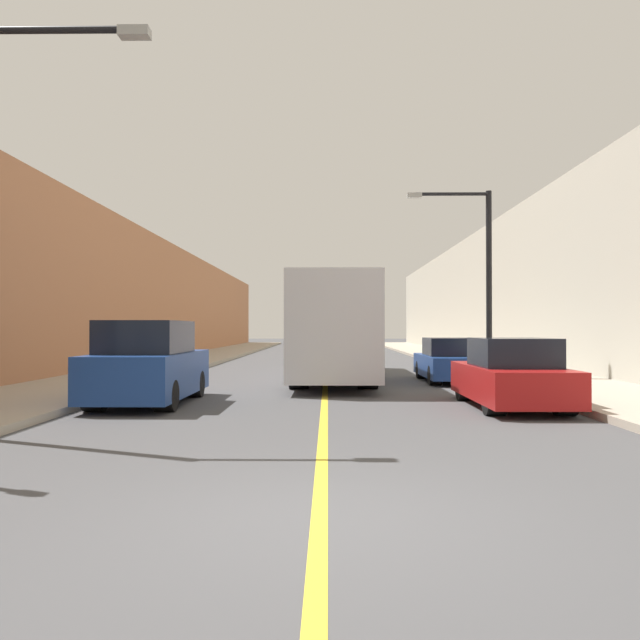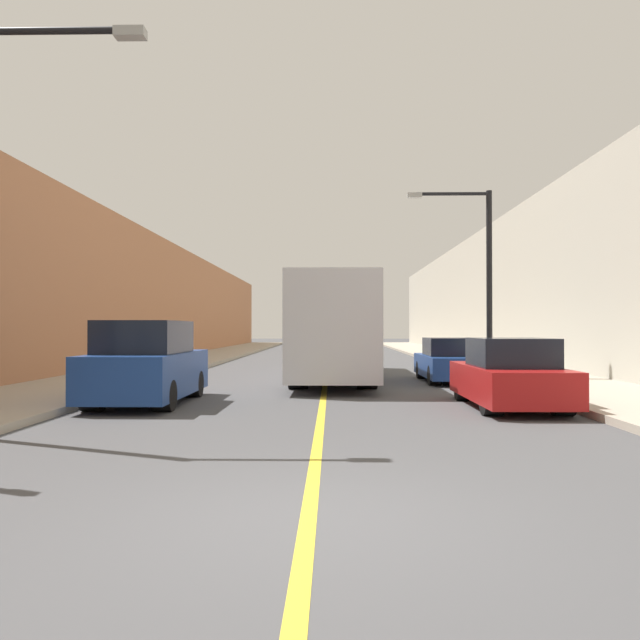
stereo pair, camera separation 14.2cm
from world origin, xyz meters
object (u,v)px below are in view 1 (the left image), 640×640
(bus, at_px, (332,328))
(car_right_near, at_px, (511,376))
(car_right_mid, at_px, (449,362))
(street_lamp_right, at_px, (480,267))
(parked_suv_left, at_px, (148,366))

(bus, bearing_deg, car_right_near, -63.91)
(car_right_near, height_order, car_right_mid, car_right_near)
(street_lamp_right, bearing_deg, car_right_mid, -149.88)
(parked_suv_left, distance_m, car_right_mid, 10.29)
(parked_suv_left, relative_size, street_lamp_right, 0.72)
(parked_suv_left, xyz_separation_m, car_right_mid, (8.26, 6.14, -0.24))
(parked_suv_left, xyz_separation_m, car_right_near, (8.35, -0.57, -0.20))
(car_right_mid, bearing_deg, street_lamp_right, 30.12)
(bus, distance_m, street_lamp_right, 5.53)
(bus, height_order, parked_suv_left, bus)
(bus, relative_size, car_right_near, 2.88)
(car_right_near, bearing_deg, bus, 116.09)
(car_right_near, xyz_separation_m, car_right_mid, (-0.09, 6.71, -0.04))
(bus, xyz_separation_m, car_right_near, (3.96, -8.08, -1.10))
(car_right_mid, xyz_separation_m, street_lamp_right, (1.20, 0.70, 3.22))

